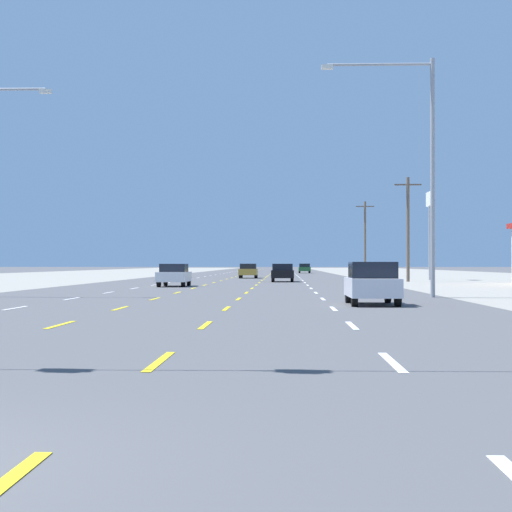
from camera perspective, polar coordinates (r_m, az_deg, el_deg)
ground_plane at (r=71.90m, az=-1.02°, el=-1.68°), size 572.00×572.00×0.00m
lane_markings at (r=110.36m, az=-0.01°, el=-1.27°), size 10.64×227.60×0.01m
signal_span_wire at (r=13.35m, az=-14.29°, el=15.64°), size 26.05×0.52×8.73m
hatchback_far_right_nearest at (r=30.69m, az=7.79°, el=-1.81°), size 1.72×3.90×1.54m
sedan_inner_left_near at (r=55.01m, az=-5.51°, el=-1.26°), size 1.80×4.50×1.46m
sedan_inner_right_mid at (r=68.79m, az=1.79°, el=-1.11°), size 1.80×4.50×1.46m
sedan_center_turn_midfar at (r=85.72m, az=-0.52°, el=-0.99°), size 1.80×4.50×1.46m
sedan_far_right_far at (r=130.70m, az=3.27°, el=-0.82°), size 1.80×4.50×1.46m
pole_sign_right_row_2 at (r=77.41m, az=11.57°, el=2.94°), size 0.24×2.65×7.88m
streetlight_right_row_0 at (r=38.15m, az=10.98°, el=6.49°), size 4.96×0.26×10.48m
utility_pole_right_row_1 at (r=70.30m, az=10.16°, el=1.92°), size 2.20×0.26×8.51m
utility_pole_right_row_2 at (r=103.04m, az=7.32°, el=1.27°), size 2.20×0.26×8.95m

